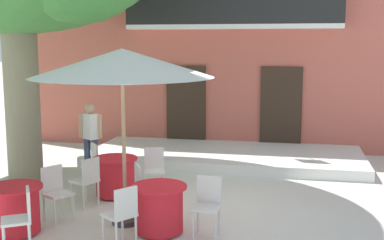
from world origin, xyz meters
name	(u,v)px	position (x,y,z in m)	size (l,w,h in m)	color
ground_plane	(194,206)	(0.00, 0.00, 0.00)	(120.00, 120.00, 0.00)	beige
building_facade	(242,15)	(0.09, 6.99, 3.75)	(13.00, 5.09, 7.50)	#BC5B4C
entrance_step_platform	(226,156)	(0.09, 3.61, 0.12)	(6.70, 2.78, 0.25)	silver
cafe_table_near_tree	(115,176)	(-1.60, 0.30, 0.39)	(0.86, 0.86, 0.76)	red
cafe_chair_near_tree_0	(154,168)	(-0.90, 0.59, 0.53)	(0.50, 0.50, 0.91)	silver
cafe_chair_near_tree_1	(100,162)	(-2.12, 0.84, 0.53)	(0.56, 0.56, 0.91)	silver
cafe_chair_near_tree_2	(87,178)	(-1.87, -0.41, 0.53)	(0.54, 0.54, 0.91)	silver
cafe_table_middle	(159,208)	(-0.27, -1.36, 0.39)	(0.86, 0.86, 0.76)	red
cafe_chair_middle_0	(122,212)	(-0.65, -2.01, 0.53)	(0.56, 0.56, 0.91)	silver
cafe_chair_middle_1	(208,202)	(0.48, -1.31, 0.53)	(0.41, 0.41, 0.91)	silver
cafe_chair_middle_2	(145,187)	(-0.69, -0.73, 0.53)	(0.54, 0.54, 0.91)	silver
cafe_table_front	(15,209)	(-2.45, -1.84, 0.39)	(0.86, 0.86, 0.76)	red
cafe_chair_front_0	(56,190)	(-2.10, -1.17, 0.53)	(0.55, 0.55, 0.91)	silver
cafe_chair_front_2	(21,216)	(-1.99, -2.44, 0.53)	(0.55, 0.55, 0.91)	silver
cafe_umbrella	(122,64)	(-0.92, -1.09, 2.61)	(2.90, 2.90, 2.85)	#997A56
pedestrian_near_entrance	(91,135)	(-2.61, 1.55, 0.93)	(0.53, 0.38, 1.64)	#384260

